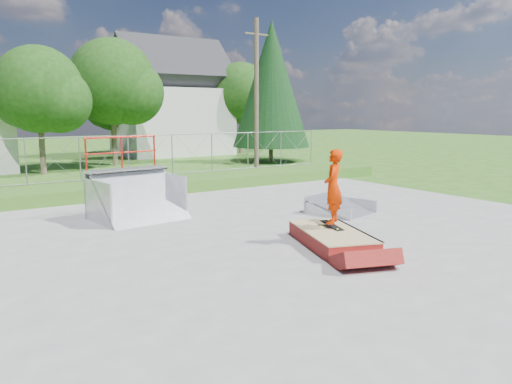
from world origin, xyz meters
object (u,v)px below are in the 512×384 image
at_px(grind_box, 332,239).
at_px(flat_bank_ramp, 341,206).
at_px(skater, 333,190).
at_px(quarter_pipe, 138,179).

height_order(grind_box, flat_bank_ramp, flat_bank_ramp).
relative_size(flat_bank_ramp, skater, 0.98).
height_order(grind_box, skater, skater).
distance_m(quarter_pipe, skater, 6.15).
height_order(grind_box, quarter_pipe, quarter_pipe).
bearing_deg(grind_box, quarter_pipe, 135.96).
distance_m(grind_box, flat_bank_ramp, 4.10).
distance_m(flat_bank_ramp, skater, 3.94).
distance_m(quarter_pipe, flat_bank_ramp, 6.49).
bearing_deg(skater, grind_box, 7.85).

